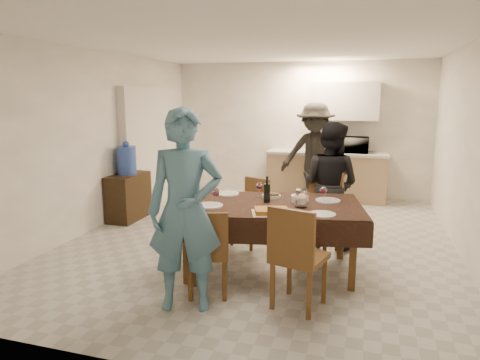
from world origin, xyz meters
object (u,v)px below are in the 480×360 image
object	(u,v)px
savoury_tart	(272,211)
person_kitchen	(314,154)
microwave	(354,145)
console	(129,197)
person_far	(330,185)
wine_bottle	(267,189)
dining_table	(270,207)
person_near	(185,211)
water_pitcher	(301,198)
water_jug	(127,160)

from	to	relation	value
savoury_tart	person_kitchen	xyz separation A→B (m)	(-0.02, 3.61, 0.12)
microwave	console	bearing A→B (deg)	34.47
console	person_far	xyz separation A→B (m)	(3.17, -0.32, 0.45)
savoury_tart	person_far	world-z (taller)	person_far
console	wine_bottle	size ratio (longest dim) A/B	2.65
dining_table	person_near	bearing A→B (deg)	-128.93
dining_table	wine_bottle	world-z (taller)	wine_bottle
dining_table	person_far	size ratio (longest dim) A/B	1.33
savoury_tart	person_far	size ratio (longest dim) A/B	0.24
person_kitchen	wine_bottle	bearing A→B (deg)	-92.34
dining_table	water_pitcher	xyz separation A→B (m)	(0.35, -0.05, 0.13)
dining_table	person_near	size ratio (longest dim) A/B	1.17
console	person_near	size ratio (longest dim) A/B	0.43
microwave	person_near	world-z (taller)	person_near
water_jug	person_near	distance (m)	3.18
water_pitcher	water_jug	bearing A→B (deg)	154.47
dining_table	person_kitchen	bearing A→B (deg)	77.30
console	water_jug	world-z (taller)	water_jug
savoury_tart	person_near	size ratio (longest dim) A/B	0.21
water_pitcher	person_far	xyz separation A→B (m)	(0.20, 1.10, -0.06)
water_pitcher	person_kitchen	xyz separation A→B (m)	(-0.27, 3.28, 0.04)
water_jug	microwave	size ratio (longest dim) A/B	0.84
water_jug	person_kitchen	distance (m)	3.28
water_pitcher	savoury_tart	world-z (taller)	water_pitcher
microwave	person_kitchen	bearing A→B (deg)	33.82
water_jug	console	bearing A→B (deg)	0.00
water_pitcher	person_near	distance (m)	1.35
console	water_jug	xyz separation A→B (m)	(0.00, 0.00, 0.59)
water_jug	wine_bottle	bearing A→B (deg)	-27.16
microwave	water_pitcher	bearing A→B (deg)	83.85
console	person_far	world-z (taller)	person_far
water_pitcher	person_near	xyz separation A→B (m)	(-0.90, -1.00, 0.06)
microwave	person_far	bearing A→B (deg)	85.61
person_far	water_pitcher	bearing A→B (deg)	99.78
water_pitcher	savoury_tart	distance (m)	0.42
person_near	savoury_tart	bearing A→B (deg)	28.07
wine_bottle	person_kitchen	bearing A→B (deg)	87.66
microwave	person_kitchen	xyz separation A→B (m)	(-0.67, -0.45, -0.14)
microwave	wine_bottle	bearing A→B (deg)	77.55
console	person_kitchen	xyz separation A→B (m)	(2.70, 1.86, 0.55)
microwave	person_kitchen	world-z (taller)	person_kitchen
water_jug	wine_bottle	distance (m)	2.89
dining_table	microwave	world-z (taller)	microwave
microwave	person_far	size ratio (longest dim) A/B	0.32
dining_table	water_jug	size ratio (longest dim) A/B	4.91
savoury_tart	person_far	bearing A→B (deg)	72.53
person_kitchen	water_pitcher	bearing A→B (deg)	-85.30
water_jug	person_near	xyz separation A→B (m)	(2.07, -2.42, -0.02)
person_far	wine_bottle	bearing A→B (deg)	79.12
savoury_tart	person_kitchen	bearing A→B (deg)	90.32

